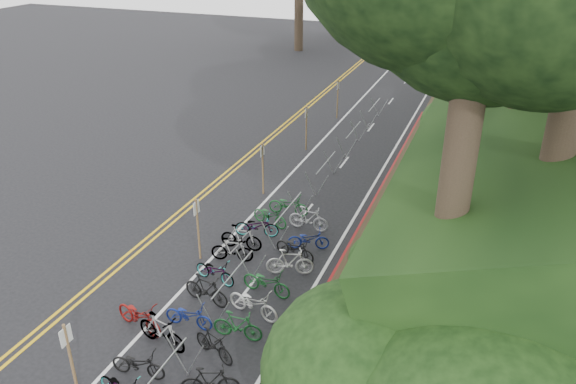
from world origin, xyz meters
The scene contains 9 objects.
ground centered at (0.00, 0.00, 0.00)m, with size 120.00×120.00×0.00m, color black.
road_markings centered at (0.63, 10.10, 0.00)m, with size 7.47×80.00×0.01m.
red_curb centered at (5.70, 12.00, 0.05)m, with size 0.25×28.00×0.10m, color maroon.
embankment centered at (12.96, 19.04, 2.57)m, with size 14.30×48.14×9.11m.
bike_racks_rest centered at (3.00, 13.00, 0.85)m, with size 1.14×23.00×1.17m.
signpost_near centered at (1.08, -2.36, 1.47)m, with size 0.08×0.40×2.57m.
signposts_rest centered at (0.60, 14.00, 1.43)m, with size 0.08×18.40×2.50m.
bike_front centered at (0.86, 0.74, 0.50)m, with size 1.92×0.67×1.01m, color maroon.
bike_valet centered at (2.93, 3.16, 0.48)m, with size 3.32×14.27×1.10m.
Camera 1 is at (10.17, -10.60, 11.48)m, focal length 35.00 mm.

